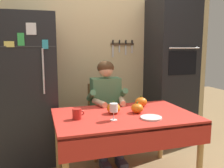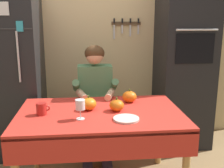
% 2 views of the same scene
% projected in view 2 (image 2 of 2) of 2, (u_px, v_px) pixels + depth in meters
% --- Properties ---
extents(back_wall_assembly, '(3.70, 0.13, 2.60)m').
position_uv_depth(back_wall_assembly, '(98.00, 36.00, 3.45)').
color(back_wall_assembly, '#D1B784').
rests_on(back_wall_assembly, ground).
extents(refrigerator, '(0.68, 0.71, 1.80)m').
position_uv_depth(refrigerator, '(10.00, 75.00, 3.07)').
color(refrigerator, black).
rests_on(refrigerator, ground).
extents(wall_oven, '(0.60, 0.64, 2.10)m').
position_uv_depth(wall_oven, '(184.00, 59.00, 3.26)').
color(wall_oven, black).
rests_on(wall_oven, ground).
extents(dining_table, '(1.40, 0.90, 0.74)m').
position_uv_depth(dining_table, '(100.00, 122.00, 2.36)').
color(dining_table, tan).
rests_on(dining_table, ground).
extents(chair_behind_person, '(0.40, 0.40, 0.93)m').
position_uv_depth(chair_behind_person, '(95.00, 108.00, 3.16)').
color(chair_behind_person, brown).
rests_on(chair_behind_person, ground).
extents(seated_person, '(0.47, 0.55, 1.25)m').
position_uv_depth(seated_person, '(95.00, 94.00, 2.92)').
color(seated_person, '#38384C').
rests_on(seated_person, ground).
extents(coffee_mug, '(0.11, 0.08, 0.10)m').
position_uv_depth(coffee_mug, '(42.00, 109.00, 2.28)').
color(coffee_mug, '#B2231E').
rests_on(coffee_mug, dining_table).
extents(wine_glass, '(0.08, 0.08, 0.16)m').
position_uv_depth(wine_glass, '(80.00, 105.00, 2.16)').
color(wine_glass, white).
rests_on(wine_glass, dining_table).
extents(pumpkin_large, '(0.14, 0.14, 0.13)m').
position_uv_depth(pumpkin_large, '(89.00, 104.00, 2.40)').
color(pumpkin_large, orange).
rests_on(pumpkin_large, dining_table).
extents(pumpkin_medium, '(0.14, 0.14, 0.13)m').
position_uv_depth(pumpkin_medium, '(129.00, 97.00, 2.62)').
color(pumpkin_medium, orange).
rests_on(pumpkin_medium, dining_table).
extents(pumpkin_small, '(0.13, 0.13, 0.12)m').
position_uv_depth(pumpkin_small, '(117.00, 105.00, 2.37)').
color(pumpkin_small, orange).
rests_on(pumpkin_small, dining_table).
extents(serving_tray, '(0.21, 0.21, 0.02)m').
position_uv_depth(serving_tray, '(126.00, 119.00, 2.17)').
color(serving_tray, silver).
rests_on(serving_tray, dining_table).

